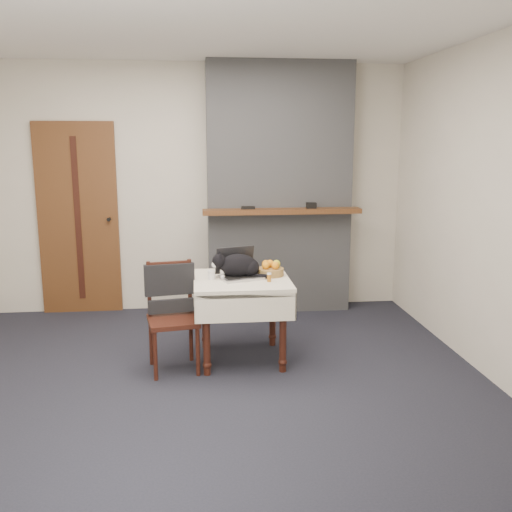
{
  "coord_description": "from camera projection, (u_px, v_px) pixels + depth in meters",
  "views": [
    {
      "loc": [
        0.01,
        -4.1,
        1.82
      ],
      "look_at": [
        0.5,
        0.37,
        0.9
      ],
      "focal_mm": 40.0,
      "sensor_mm": 36.0,
      "label": 1
    }
  ],
  "objects": [
    {
      "name": "side_table",
      "position": [
        242.0,
        292.0,
        4.7
      ],
      "size": [
        0.78,
        0.78,
        0.7
      ],
      "color": "#32180D",
      "rests_on": "ground"
    },
    {
      "name": "cream_jar",
      "position": [
        212.0,
        275.0,
        4.64
      ],
      "size": [
        0.06,
        0.06,
        0.07
      ],
      "primitive_type": "cylinder",
      "color": "silver",
      "rests_on": "side_table"
    },
    {
      "name": "desk_clutter",
      "position": [
        261.0,
        276.0,
        4.75
      ],
      "size": [
        0.13,
        0.04,
        0.01
      ],
      "primitive_type": "cube",
      "rotation": [
        0.0,
        0.0,
        0.2
      ],
      "color": "black",
      "rests_on": "side_table"
    },
    {
      "name": "door",
      "position": [
        78.0,
        219.0,
        5.96
      ],
      "size": [
        0.82,
        0.1,
        2.0
      ],
      "color": "brown",
      "rests_on": "ground"
    },
    {
      "name": "cat",
      "position": [
        239.0,
        266.0,
        4.68
      ],
      "size": [
        0.47,
        0.2,
        0.23
      ],
      "rotation": [
        0.0,
        0.0,
        0.05
      ],
      "color": "black",
      "rests_on": "side_table"
    },
    {
      "name": "fruit_basket",
      "position": [
        271.0,
        270.0,
        4.77
      ],
      "size": [
        0.22,
        0.22,
        0.13
      ],
      "color": "olive",
      "rests_on": "side_table"
    },
    {
      "name": "chair",
      "position": [
        171.0,
        301.0,
        4.56
      ],
      "size": [
        0.45,
        0.44,
        0.87
      ],
      "rotation": [
        0.0,
        0.0,
        0.17
      ],
      "color": "#32180D",
      "rests_on": "ground"
    },
    {
      "name": "laptop",
      "position": [
        238.0,
        270.0,
        4.7
      ],
      "size": [
        0.4,
        0.37,
        0.25
      ],
      "rotation": [
        0.0,
        0.0,
        0.31
      ],
      "color": "#B7B7BC",
      "rests_on": "side_table"
    },
    {
      "name": "ground",
      "position": [
        197.0,
        382.0,
        4.36
      ],
      "size": [
        4.5,
        4.5,
        0.0
      ],
      "primitive_type": "plane",
      "color": "black",
      "rests_on": "ground"
    },
    {
      "name": "room_shell",
      "position": [
        192.0,
        147.0,
        4.46
      ],
      "size": [
        4.52,
        4.01,
        2.61
      ],
      "color": "beige",
      "rests_on": "ground"
    },
    {
      "name": "pill_bottle",
      "position": [
        269.0,
        277.0,
        4.56
      ],
      "size": [
        0.04,
        0.04,
        0.07
      ],
      "color": "#A66114",
      "rests_on": "side_table"
    },
    {
      "name": "chimney",
      "position": [
        279.0,
        190.0,
        5.99
      ],
      "size": [
        1.62,
        0.48,
        2.6
      ],
      "color": "gray",
      "rests_on": "ground"
    }
  ]
}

